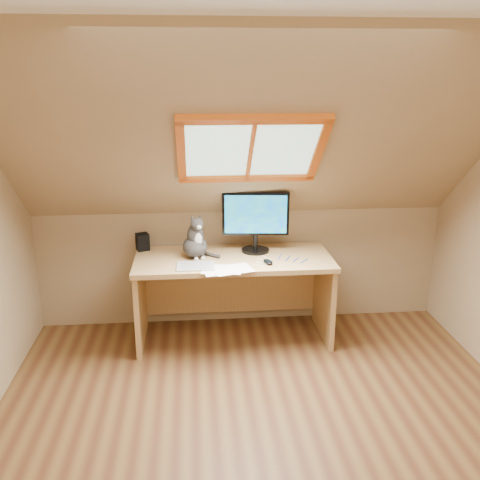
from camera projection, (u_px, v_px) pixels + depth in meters
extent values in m
plane|color=brown|center=(268.00, 445.00, 3.19)|extent=(3.50, 3.50, 0.00)
cube|color=tan|center=(241.00, 266.00, 4.71)|extent=(3.50, 0.02, 1.00)
cube|color=tan|center=(252.00, 139.00, 3.62)|extent=(3.50, 1.56, 1.41)
cube|color=#B2E0CC|center=(250.00, 148.00, 3.71)|extent=(0.90, 0.53, 0.48)
cube|color=#D25713|center=(250.00, 148.00, 3.71)|extent=(1.02, 0.64, 0.59)
cube|color=tan|center=(233.00, 259.00, 4.29)|extent=(1.58, 0.69, 0.04)
cube|color=tan|center=(141.00, 304.00, 4.33)|extent=(0.04, 0.62, 0.68)
cube|color=tan|center=(324.00, 297.00, 4.46)|extent=(0.04, 0.62, 0.68)
cube|color=tan|center=(231.00, 286.00, 4.70)|extent=(1.48, 0.03, 0.48)
cylinder|color=black|center=(255.00, 250.00, 4.42)|extent=(0.23, 0.23, 0.02)
cylinder|color=black|center=(255.00, 242.00, 4.40)|extent=(0.04, 0.04, 0.12)
cube|color=black|center=(256.00, 214.00, 4.33)|extent=(0.54, 0.09, 0.35)
cube|color=#002FBA|center=(256.00, 214.00, 4.30)|extent=(0.50, 0.06, 0.31)
ellipsoid|color=#393432|center=(195.00, 247.00, 4.27)|extent=(0.27, 0.29, 0.17)
ellipsoid|color=#393432|center=(195.00, 235.00, 4.23)|extent=(0.17, 0.17, 0.18)
ellipsoid|color=silver|center=(198.00, 239.00, 4.18)|extent=(0.07, 0.06, 0.11)
ellipsoid|color=#393432|center=(197.00, 224.00, 4.16)|extent=(0.13, 0.12, 0.10)
sphere|color=silver|center=(199.00, 227.00, 4.13)|extent=(0.04, 0.04, 0.04)
cone|color=#393432|center=(192.00, 218.00, 4.15)|extent=(0.06, 0.05, 0.06)
cone|color=#393432|center=(200.00, 217.00, 4.17)|extent=(0.06, 0.06, 0.06)
cube|color=black|center=(143.00, 242.00, 4.44)|extent=(0.13, 0.13, 0.14)
cube|color=#B2B2B7|center=(196.00, 266.00, 4.06)|extent=(0.29, 0.21, 0.01)
ellipsoid|color=black|center=(268.00, 262.00, 4.12)|extent=(0.10, 0.12, 0.03)
cube|color=white|center=(219.00, 269.00, 4.03)|extent=(0.33, 0.27, 0.00)
cube|color=white|center=(219.00, 268.00, 4.02)|extent=(0.32, 0.24, 0.00)
cube|color=white|center=(219.00, 268.00, 4.02)|extent=(0.35, 0.30, 0.00)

